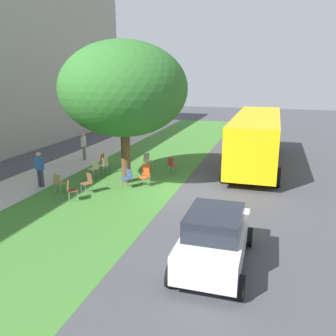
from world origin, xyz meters
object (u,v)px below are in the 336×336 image
object	(u,v)px
parked_car	(215,237)
school_bus	(256,135)
chair_3	(88,182)
chair_7	(145,175)
chair_1	(104,160)
chair_2	(148,160)
pedestrian_1	(84,145)
chair_5	(104,164)
chair_8	(172,164)
pedestrian_0	(40,168)
chair_4	(71,189)
chair_9	(127,177)
chair_0	(94,168)
chair_6	(146,171)
chair_10	(59,182)
street_tree	(124,89)

from	to	relation	value
parked_car	school_bus	size ratio (longest dim) A/B	0.36
chair_3	chair_7	size ratio (longest dim) A/B	1.00
chair_1	chair_2	world-z (taller)	same
pedestrian_1	chair_3	bearing A→B (deg)	-149.08
chair_5	school_bus	xyz separation A→B (m)	(4.24, -7.61, 1.24)
chair_8	pedestrian_1	xyz separation A→B (m)	(1.42, 6.06, 0.41)
chair_1	chair_5	size ratio (longest dim) A/B	1.00
chair_1	chair_8	bearing A→B (deg)	-86.68
pedestrian_1	chair_5	bearing A→B (deg)	-133.62
chair_3	pedestrian_0	xyz separation A→B (m)	(0.10, 2.54, 0.41)
pedestrian_1	school_bus	bearing A→B (deg)	-79.99
chair_5	pedestrian_0	bearing A→B (deg)	148.15
chair_5	chair_2	bearing A→B (deg)	-50.72
pedestrian_0	chair_2	bearing A→B (deg)	-39.71
chair_3	chair_4	xyz separation A→B (m)	(-1.14, 0.17, 0.00)
chair_7	chair_8	bearing A→B (deg)	-14.90
chair_5	chair_9	xyz separation A→B (m)	(-1.86, -2.14, 0.00)
chair_1	chair_3	distance (m)	4.00
chair_3	pedestrian_1	bearing A→B (deg)	30.92
chair_4	parked_car	distance (m)	7.47
chair_2	chair_8	distance (m)	1.66
chair_7	pedestrian_1	size ratio (longest dim) A/B	0.52
chair_3	pedestrian_0	size ratio (longest dim) A/B	0.52
chair_3	pedestrian_1	size ratio (longest dim) A/B	0.52
parked_car	chair_2	bearing A→B (deg)	29.94
chair_2	parked_car	distance (m)	10.56
chair_0	chair_8	xyz separation A→B (m)	(1.82, -3.65, 0.00)
chair_6	chair_9	xyz separation A→B (m)	(-1.13, 0.52, 0.00)
chair_4	pedestrian_0	world-z (taller)	pedestrian_0
chair_6	chair_9	distance (m)	1.25
chair_2	chair_5	size ratio (longest dim) A/B	1.00
chair_10	school_bus	bearing A→B (deg)	-46.55
street_tree	chair_2	world-z (taller)	street_tree
chair_1	chair_0	bearing A→B (deg)	-171.86
street_tree	chair_8	world-z (taller)	street_tree
chair_3	chair_8	bearing A→B (deg)	-34.31
street_tree	chair_6	xyz separation A→B (m)	(0.33, -0.92, -3.98)
chair_1	school_bus	xyz separation A→B (m)	(3.44, -7.99, 1.24)
chair_5	chair_10	xyz separation A→B (m)	(-3.45, 0.51, 0.00)
chair_9	parked_car	size ratio (longest dim) A/B	0.24
chair_2	chair_10	xyz separation A→B (m)	(-5.02, 2.43, 0.00)
chair_4	pedestrian_1	xyz separation A→B (m)	(6.62, 3.12, 0.41)
chair_3	chair_5	bearing A→B (deg)	13.29
chair_9	pedestrian_1	world-z (taller)	pedestrian_1
chair_5	chair_7	bearing A→B (deg)	-116.18
chair_6	parked_car	distance (m)	8.23
chair_0	chair_8	world-z (taller)	same
chair_2	chair_3	xyz separation A→B (m)	(-4.61, 1.20, 0.00)
chair_2	chair_6	xyz separation A→B (m)	(-2.29, -0.74, 0.00)
parked_car	pedestrian_0	size ratio (longest dim) A/B	2.19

